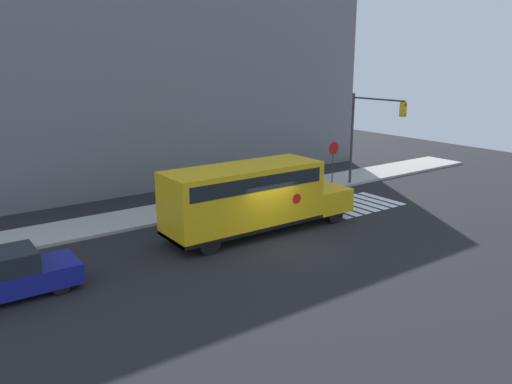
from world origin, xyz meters
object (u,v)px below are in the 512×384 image
object	(u,v)px
school_bus	(251,195)
parked_car	(1,276)
stop_sign	(333,157)
traffic_light	(368,127)

from	to	relation	value
school_bus	parked_car	xyz separation A→B (m)	(-10.42, -0.49, -1.01)
stop_sign	traffic_light	world-z (taller)	traffic_light
school_bus	stop_sign	world-z (taller)	school_bus
school_bus	stop_sign	xyz separation A→B (m)	(9.07, 4.09, 0.13)
stop_sign	traffic_light	distance (m)	2.76
parked_car	stop_sign	xyz separation A→B (m)	(19.49, 4.58, 1.14)
parked_car	traffic_light	world-z (taller)	traffic_light
school_bus	traffic_light	size ratio (longest dim) A/B	1.63
stop_sign	traffic_light	xyz separation A→B (m)	(1.35, -1.46, 1.91)
parked_car	school_bus	bearing A→B (deg)	2.69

